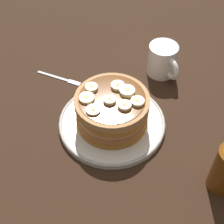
{
  "coord_description": "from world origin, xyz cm",
  "views": [
    {
      "loc": [
        44.3,
        -23.28,
        61.38
      ],
      "look_at": [
        0.0,
        0.0,
        4.54
      ],
      "focal_mm": 52.89,
      "sensor_mm": 36.0,
      "label": 1
    }
  ],
  "objects_px": {
    "banana_slice_1": "(125,106)",
    "banana_slice_7": "(137,102)",
    "banana_slice_6": "(128,92)",
    "banana_slice_0": "(110,100)",
    "coffee_mug": "(163,60)",
    "pancake_stack": "(112,110)",
    "banana_slice_4": "(87,98)",
    "fork": "(61,78)",
    "banana_slice_2": "(92,88)",
    "banana_slice_3": "(93,110)",
    "banana_slice_5": "(118,86)",
    "plate": "(112,122)"
  },
  "relations": [
    {
      "from": "plate",
      "to": "banana_slice_7",
      "type": "relative_size",
      "value": 8.3
    },
    {
      "from": "banana_slice_0",
      "to": "banana_slice_5",
      "type": "height_order",
      "value": "same"
    },
    {
      "from": "banana_slice_0",
      "to": "banana_slice_2",
      "type": "bearing_deg",
      "value": -161.65
    },
    {
      "from": "banana_slice_0",
      "to": "banana_slice_6",
      "type": "height_order",
      "value": "same"
    },
    {
      "from": "banana_slice_3",
      "to": "coffee_mug",
      "type": "distance_m",
      "value": 0.29
    },
    {
      "from": "banana_slice_1",
      "to": "banana_slice_5",
      "type": "distance_m",
      "value": 0.06
    },
    {
      "from": "pancake_stack",
      "to": "banana_slice_3",
      "type": "relative_size",
      "value": 5.41
    },
    {
      "from": "banana_slice_3",
      "to": "banana_slice_7",
      "type": "distance_m",
      "value": 0.1
    },
    {
      "from": "banana_slice_1",
      "to": "fork",
      "type": "xyz_separation_m",
      "value": [
        -0.24,
        -0.06,
        -0.09
      ]
    },
    {
      "from": "pancake_stack",
      "to": "banana_slice_5",
      "type": "bearing_deg",
      "value": 130.89
    },
    {
      "from": "banana_slice_4",
      "to": "banana_slice_7",
      "type": "bearing_deg",
      "value": 56.6
    },
    {
      "from": "plate",
      "to": "banana_slice_0",
      "type": "relative_size",
      "value": 9.18
    },
    {
      "from": "plate",
      "to": "coffee_mug",
      "type": "bearing_deg",
      "value": 116.03
    },
    {
      "from": "banana_slice_7",
      "to": "coffee_mug",
      "type": "xyz_separation_m",
      "value": [
        -0.14,
        0.17,
        -0.05
      ]
    },
    {
      "from": "banana_slice_5",
      "to": "banana_slice_4",
      "type": "bearing_deg",
      "value": -89.02
    },
    {
      "from": "banana_slice_1",
      "to": "banana_slice_7",
      "type": "distance_m",
      "value": 0.03
    },
    {
      "from": "banana_slice_4",
      "to": "fork",
      "type": "relative_size",
      "value": 0.32
    },
    {
      "from": "banana_slice_5",
      "to": "fork",
      "type": "height_order",
      "value": "banana_slice_5"
    },
    {
      "from": "pancake_stack",
      "to": "banana_slice_7",
      "type": "height_order",
      "value": "banana_slice_7"
    },
    {
      "from": "banana_slice_4",
      "to": "banana_slice_6",
      "type": "xyz_separation_m",
      "value": [
        0.03,
        0.09,
        0.0
      ]
    },
    {
      "from": "banana_slice_0",
      "to": "banana_slice_2",
      "type": "height_order",
      "value": "same"
    },
    {
      "from": "pancake_stack",
      "to": "banana_slice_2",
      "type": "height_order",
      "value": "banana_slice_2"
    },
    {
      "from": "banana_slice_0",
      "to": "coffee_mug",
      "type": "xyz_separation_m",
      "value": [
        -0.11,
        0.22,
        -0.05
      ]
    },
    {
      "from": "pancake_stack",
      "to": "banana_slice_7",
      "type": "bearing_deg",
      "value": 47.8
    },
    {
      "from": "banana_slice_5",
      "to": "banana_slice_6",
      "type": "distance_m",
      "value": 0.03
    },
    {
      "from": "banana_slice_1",
      "to": "banana_slice_3",
      "type": "bearing_deg",
      "value": -108.02
    },
    {
      "from": "pancake_stack",
      "to": "banana_slice_2",
      "type": "distance_m",
      "value": 0.07
    },
    {
      "from": "pancake_stack",
      "to": "coffee_mug",
      "type": "xyz_separation_m",
      "value": [
        -0.1,
        0.21,
        -0.01
      ]
    },
    {
      "from": "banana_slice_6",
      "to": "banana_slice_0",
      "type": "bearing_deg",
      "value": -87.13
    },
    {
      "from": "banana_slice_5",
      "to": "coffee_mug",
      "type": "distance_m",
      "value": 0.2
    },
    {
      "from": "banana_slice_2",
      "to": "banana_slice_5",
      "type": "bearing_deg",
      "value": 67.32
    },
    {
      "from": "plate",
      "to": "banana_slice_3",
      "type": "distance_m",
      "value": 0.1
    },
    {
      "from": "banana_slice_0",
      "to": "banana_slice_4",
      "type": "height_order",
      "value": "banana_slice_0"
    },
    {
      "from": "plate",
      "to": "banana_slice_4",
      "type": "height_order",
      "value": "banana_slice_4"
    },
    {
      "from": "pancake_stack",
      "to": "banana_slice_0",
      "type": "xyz_separation_m",
      "value": [
        0.01,
        -0.01,
        0.04
      ]
    },
    {
      "from": "banana_slice_0",
      "to": "banana_slice_1",
      "type": "relative_size",
      "value": 0.93
    },
    {
      "from": "banana_slice_7",
      "to": "coffee_mug",
      "type": "height_order",
      "value": "banana_slice_7"
    },
    {
      "from": "banana_slice_7",
      "to": "banana_slice_0",
      "type": "bearing_deg",
      "value": -121.04
    },
    {
      "from": "pancake_stack",
      "to": "banana_slice_1",
      "type": "bearing_deg",
      "value": 18.28
    },
    {
      "from": "plate",
      "to": "banana_slice_2",
      "type": "relative_size",
      "value": 8.67
    },
    {
      "from": "banana_slice_7",
      "to": "coffee_mug",
      "type": "relative_size",
      "value": 0.28
    },
    {
      "from": "pancake_stack",
      "to": "banana_slice_4",
      "type": "distance_m",
      "value": 0.07
    },
    {
      "from": "banana_slice_1",
      "to": "banana_slice_6",
      "type": "distance_m",
      "value": 0.04
    },
    {
      "from": "banana_slice_3",
      "to": "plate",
      "type": "bearing_deg",
      "value": 105.68
    },
    {
      "from": "banana_slice_7",
      "to": "coffee_mug",
      "type": "distance_m",
      "value": 0.22
    },
    {
      "from": "pancake_stack",
      "to": "fork",
      "type": "distance_m",
      "value": 0.22
    },
    {
      "from": "banana_slice_5",
      "to": "banana_slice_7",
      "type": "relative_size",
      "value": 1.02
    },
    {
      "from": "banana_slice_1",
      "to": "plate",
      "type": "bearing_deg",
      "value": -161.88
    },
    {
      "from": "banana_slice_0",
      "to": "banana_slice_6",
      "type": "relative_size",
      "value": 0.79
    },
    {
      "from": "banana_slice_4",
      "to": "coffee_mug",
      "type": "bearing_deg",
      "value": 106.91
    }
  ]
}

